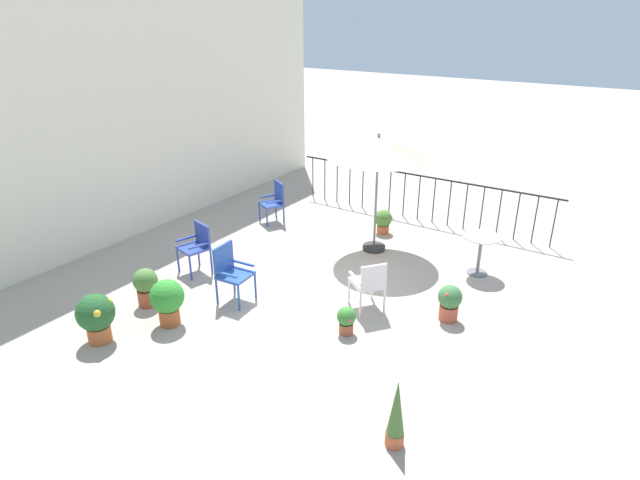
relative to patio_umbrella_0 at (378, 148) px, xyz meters
The scene contains 16 objects.
ground_plane 2.79m from the patio_umbrella_0, behind, with size 60.00×60.00×0.00m, color #AE9F90.
villa_facade 5.03m from the patio_umbrella_0, 112.80° to the left, with size 12.08×0.30×4.91m, color #EFE5CA.
terrace_railing 2.38m from the patio_umbrella_0, ahead, with size 0.03×5.97×1.01m.
patio_umbrella_0 is the anchor object (origin of this frame).
cafe_table_0 2.52m from the patio_umbrella_0, 87.51° to the right, with size 0.64×0.64×0.72m.
patio_chair_0 2.74m from the patio_umbrella_0, 154.46° to the right, with size 0.65×0.66×0.85m.
patio_chair_1 2.93m from the patio_umbrella_0, 87.35° to the left, with size 0.59×0.60×0.90m.
patio_chair_2 3.66m from the patio_umbrella_0, 139.30° to the left, with size 0.55×0.57×0.88m.
patio_chair_3 3.46m from the patio_umbrella_0, 161.29° to the left, with size 0.52×0.50×0.94m.
potted_plant_0 3.47m from the patio_umbrella_0, 159.96° to the right, with size 0.28×0.28×0.42m.
potted_plant_1 5.28m from the patio_umbrella_0, 149.77° to the right, with size 0.20×0.20×0.84m.
potted_plant_2 5.42m from the patio_umbrella_0, 159.79° to the left, with size 0.53×0.53×0.73m.
potted_plant_3 1.93m from the patio_umbrella_0, 15.39° to the left, with size 0.36×0.36×0.50m.
potted_plant_4 4.51m from the patio_umbrella_0, 162.16° to the left, with size 0.50×0.50×0.72m.
potted_plant_5 4.63m from the patio_umbrella_0, 152.15° to the left, with size 0.38×0.38×0.62m.
potted_plant_6 3.17m from the patio_umbrella_0, 127.76° to the right, with size 0.36×0.36×0.57m.
Camera 1 is at (-6.45, -4.16, 4.30)m, focal length 29.51 mm.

